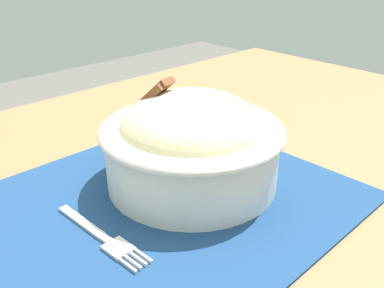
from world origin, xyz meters
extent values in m
cube|color=olive|center=(0.00, 0.00, 0.72)|extent=(1.28, 0.82, 0.03)
cylinder|color=brown|center=(-0.58, -0.35, 0.35)|extent=(0.04, 0.04, 0.70)
cube|color=navy|center=(0.03, 0.00, 0.73)|extent=(0.40, 0.35, 0.00)
cylinder|color=silver|center=(-0.02, -0.01, 0.77)|extent=(0.20, 0.20, 0.07)
torus|color=silver|center=(-0.02, -0.01, 0.80)|extent=(0.21, 0.21, 0.01)
ellipsoid|color=beige|center=(-0.02, -0.01, 0.80)|extent=(0.22, 0.22, 0.08)
sphere|color=#315E20|center=(-0.02, 0.00, 0.83)|extent=(0.03, 0.03, 0.03)
cylinder|color=orange|center=(-0.03, -0.05, 0.82)|extent=(0.02, 0.04, 0.01)
cube|color=brown|center=(-0.01, -0.06, 0.84)|extent=(0.03, 0.05, 0.04)
cube|color=brown|center=(0.00, -0.06, 0.83)|extent=(0.03, 0.04, 0.04)
cube|color=silver|center=(0.12, -0.03, 0.74)|extent=(0.01, 0.07, 0.00)
cube|color=silver|center=(0.12, 0.02, 0.74)|extent=(0.01, 0.01, 0.00)
cube|color=silver|center=(0.12, 0.04, 0.74)|extent=(0.02, 0.03, 0.00)
cube|color=silver|center=(0.12, 0.06, 0.74)|extent=(0.00, 0.02, 0.00)
cube|color=silver|center=(0.12, 0.06, 0.74)|extent=(0.00, 0.02, 0.00)
cube|color=silver|center=(0.11, 0.06, 0.74)|extent=(0.00, 0.02, 0.00)
cube|color=silver|center=(0.11, 0.06, 0.74)|extent=(0.00, 0.02, 0.00)
camera|label=1|loc=(0.29, 0.31, 1.00)|focal=39.99mm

